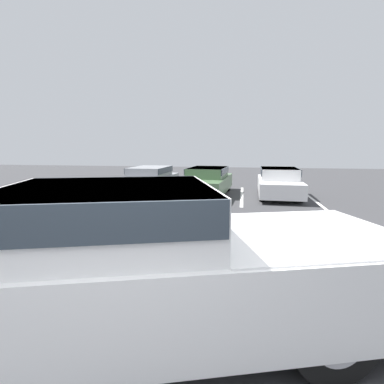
{
  "coord_description": "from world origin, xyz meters",
  "views": [
    {
      "loc": [
        1.01,
        -2.11,
        2.17
      ],
      "look_at": [
        -0.28,
        5.47,
        1.0
      ],
      "focal_mm": 28.0,
      "sensor_mm": 36.0,
      "label": 1
    }
  ],
  "objects_px": {
    "parked_sedan_a": "(150,179)",
    "parked_sedan_c": "(279,182)",
    "parked_sedan_b": "(207,180)",
    "pickup_truck": "(140,264)"
  },
  "relations": [
    {
      "from": "parked_sedan_a",
      "to": "parked_sedan_c",
      "type": "bearing_deg",
      "value": 91.71
    },
    {
      "from": "parked_sedan_b",
      "to": "parked_sedan_a",
      "type": "bearing_deg",
      "value": -86.57
    },
    {
      "from": "parked_sedan_b",
      "to": "parked_sedan_c",
      "type": "relative_size",
      "value": 1.12
    },
    {
      "from": "pickup_truck",
      "to": "parked_sedan_b",
      "type": "distance_m",
      "value": 10.36
    },
    {
      "from": "parked_sedan_c",
      "to": "pickup_truck",
      "type": "bearing_deg",
      "value": -12.54
    },
    {
      "from": "pickup_truck",
      "to": "parked_sedan_a",
      "type": "bearing_deg",
      "value": 89.1
    },
    {
      "from": "pickup_truck",
      "to": "parked_sedan_b",
      "type": "bearing_deg",
      "value": 74.61
    },
    {
      "from": "parked_sedan_a",
      "to": "pickup_truck",
      "type": "bearing_deg",
      "value": 18.68
    },
    {
      "from": "parked_sedan_a",
      "to": "parked_sedan_b",
      "type": "distance_m",
      "value": 2.72
    },
    {
      "from": "pickup_truck",
      "to": "parked_sedan_c",
      "type": "distance_m",
      "value": 10.71
    }
  ]
}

